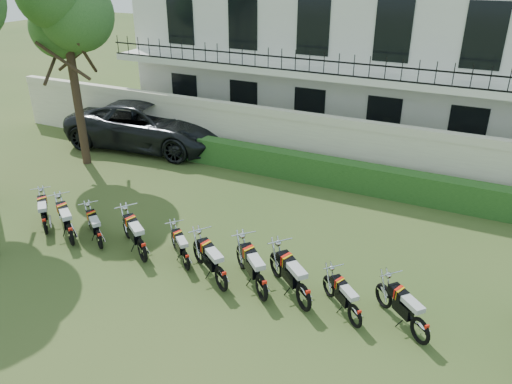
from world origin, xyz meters
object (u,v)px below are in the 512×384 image
at_px(motorcycle_1, 70,230).
at_px(motorcycle_5, 221,273).
at_px(motorcycle_7, 304,291).
at_px(motorcycle_3, 142,245).
at_px(tree_west_near, 63,7).
at_px(motorcycle_0, 44,221).
at_px(motorcycle_9, 421,325).
at_px(motorcycle_2, 99,235).
at_px(suv, 149,125).
at_px(motorcycle_4, 186,256).
at_px(motorcycle_8, 355,311).
at_px(motorcycle_6, 262,282).

relative_size(motorcycle_1, motorcycle_5, 1.00).
height_order(motorcycle_5, motorcycle_7, motorcycle_7).
distance_m(motorcycle_3, motorcycle_7, 4.62).
bearing_deg(tree_west_near, motorcycle_5, -29.05).
bearing_deg(motorcycle_0, motorcycle_9, -47.33).
xyz_separation_m(motorcycle_2, suv, (-3.83, 7.48, 0.52)).
distance_m(motorcycle_1, motorcycle_7, 6.99).
height_order(motorcycle_0, motorcycle_5, motorcycle_5).
relative_size(motorcycle_2, motorcycle_5, 0.87).
height_order(motorcycle_0, motorcycle_4, motorcycle_0).
xyz_separation_m(tree_west_near, motorcycle_7, (11.02, -4.78, -5.35)).
distance_m(tree_west_near, motorcycle_8, 14.25).
bearing_deg(motorcycle_5, motorcycle_8, -52.36).
bearing_deg(motorcycle_3, motorcycle_5, -59.58).
xyz_separation_m(tree_west_near, suv, (1.07, 2.71, -4.92)).
bearing_deg(tree_west_near, motorcycle_3, -36.71).
bearing_deg(motorcycle_1, motorcycle_4, -48.87).
height_order(motorcycle_2, motorcycle_9, motorcycle_9).
distance_m(motorcycle_3, motorcycle_8, 5.86).
bearing_deg(motorcycle_1, motorcycle_0, 118.32).
xyz_separation_m(tree_west_near, motorcycle_9, (13.64, -4.73, -5.41)).
bearing_deg(motorcycle_3, tree_west_near, 88.05).
relative_size(motorcycle_4, suv, 0.19).
bearing_deg(tree_west_near, motorcycle_9, -19.11).
bearing_deg(motorcycle_8, motorcycle_5, 135.37).
bearing_deg(motorcycle_2, motorcycle_9, -53.98).
distance_m(motorcycle_1, motorcycle_9, 9.61).
relative_size(motorcycle_1, motorcycle_2, 1.15).
bearing_deg(motorcycle_8, motorcycle_1, 133.96).
distance_m(motorcycle_1, suv, 8.25).
bearing_deg(suv, motorcycle_5, -140.63).
bearing_deg(motorcycle_2, motorcycle_4, -50.39).
distance_m(motorcycle_8, suv, 13.49).
bearing_deg(motorcycle_4, motorcycle_7, -52.73).
distance_m(motorcycle_6, motorcycle_9, 3.66).
distance_m(motorcycle_5, suv, 11.00).
bearing_deg(motorcycle_7, suv, 93.66).
height_order(motorcycle_5, motorcycle_9, motorcycle_5).
xyz_separation_m(motorcycle_6, motorcycle_8, (2.27, 0.05, -0.09)).
distance_m(tree_west_near, suv, 5.72).
distance_m(motorcycle_3, motorcycle_6, 3.59).
bearing_deg(motorcycle_9, motorcycle_4, 130.50).
bearing_deg(suv, motorcycle_8, -130.29).
bearing_deg(tree_west_near, motorcycle_8, -21.47).
bearing_deg(motorcycle_9, motorcycle_7, 133.09).
relative_size(tree_west_near, motorcycle_7, 4.68).
bearing_deg(motorcycle_3, motorcycle_4, -46.68).
relative_size(motorcycle_1, suv, 0.25).
bearing_deg(motorcycle_1, motorcycle_8, -53.99).
distance_m(motorcycle_6, motorcycle_8, 2.27).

